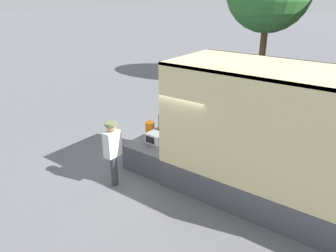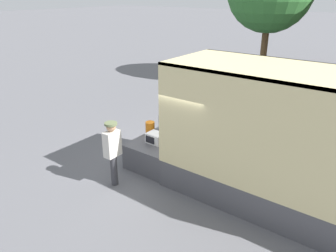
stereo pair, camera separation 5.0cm
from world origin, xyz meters
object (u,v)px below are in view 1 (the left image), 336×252
Objects in this scene: microwave at (156,138)px; portable_generator at (172,128)px; worker_person at (113,148)px; orange_bucket at (150,128)px.

microwave is 0.74m from portable_generator.
portable_generator is 2.21m from worker_person.
portable_generator is at bearing 85.95° from microwave.
microwave is at bearing -94.05° from portable_generator.
worker_person reaches higher than portable_generator.
orange_bucket is 0.23× the size of worker_person.
portable_generator is 0.38× the size of worker_person.
orange_bucket is at bearing 145.33° from microwave.
worker_person is at bearing -97.23° from portable_generator.
worker_person is at bearing -81.61° from orange_bucket.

